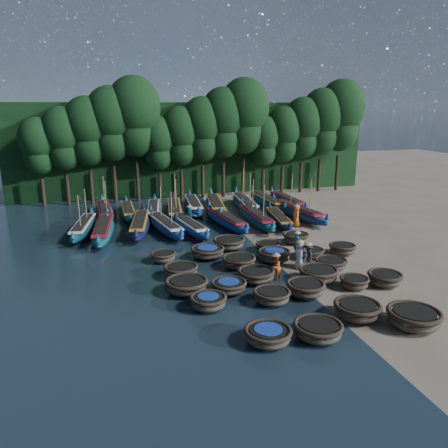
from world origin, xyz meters
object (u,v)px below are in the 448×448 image
object	(u,v)px
coracle_9	(385,278)
fisherman_0	(300,254)
long_boat_11	(154,210)
long_boat_15	(245,203)
long_boat_6	(256,218)
long_boat_16	(267,201)
coracle_21	(208,252)
coracle_2	(318,330)
coracle_10	(187,285)
coracle_24	(296,238)
fisherman_6	(296,216)
coracle_11	(229,286)
coracle_18	(310,253)
coracle_5	(208,301)
coracle_16	(239,261)
long_boat_8	(298,212)
coracle_6	(272,296)
long_boat_7	(279,219)
long_boat_2	(140,224)
coracle_1	(268,335)
coracle_19	(342,249)
fisherman_2	(276,266)
coracle_3	(357,310)
fisherman_3	(308,256)
long_boat_3	(165,225)
coracle_22	(229,243)
coracle_4	(414,317)
coracle_7	(306,288)
long_boat_10	(128,211)
fisherman_1	(297,241)
coracle_8	(354,282)
long_boat_12	(175,210)
coracle_17	(274,255)
long_boat_4	(189,226)
coracle_12	(256,275)
long_boat_17	(287,201)
fisherman_4	(306,254)
coracle_15	(181,270)
coracle_23	(268,246)

from	to	relation	value
coracle_9	fisherman_0	distance (m)	5.07
long_boat_11	long_boat_15	distance (m)	8.71
long_boat_6	long_boat_16	distance (m)	6.71
coracle_21	long_boat_16	size ratio (longest dim) A/B	0.31
coracle_2	coracle_10	distance (m)	7.63
coracle_24	fisherman_6	size ratio (longest dim) A/B	0.97
coracle_11	coracle_18	distance (m)	7.66
coracle_21	long_boat_16	xyz separation A→B (m)	(9.11, 13.00, 0.15)
coracle_5	coracle_16	distance (m)	5.93
long_boat_8	coracle_6	bearing A→B (deg)	-127.19
long_boat_7	long_boat_2	bearing A→B (deg)	-176.46
coracle_1	coracle_24	xyz separation A→B (m)	(6.91, 12.38, 0.04)
coracle_19	fisherman_2	xyz separation A→B (m)	(-5.96, -2.87, 0.42)
coracle_3	fisherman_3	xyz separation A→B (m)	(0.61, 6.45, 0.42)
coracle_1	coracle_9	bearing A→B (deg)	25.36
long_boat_3	fisherman_0	size ratio (longest dim) A/B	4.08
coracle_19	coracle_22	size ratio (longest dim) A/B	0.78
coracle_24	long_boat_6	size ratio (longest dim) A/B	0.23
long_boat_6	coracle_4	bearing A→B (deg)	-86.12
long_boat_8	long_boat_11	size ratio (longest dim) A/B	1.15
coracle_7	long_boat_10	size ratio (longest dim) A/B	0.29
coracle_3	fisherman_1	xyz separation A→B (m)	(1.14, 9.19, 0.45)
coracle_8	long_boat_12	distance (m)	19.86
coracle_17	coracle_21	size ratio (longest dim) A/B	0.95
coracle_17	coracle_19	distance (m)	4.92
coracle_9	coracle_22	bearing A→B (deg)	127.62
coracle_19	coracle_1	bearing A→B (deg)	-133.69
long_boat_4	long_boat_7	xyz separation A→B (m)	(7.70, 0.26, -0.03)
coracle_2	coracle_8	distance (m)	6.16
coracle_6	long_boat_7	xyz separation A→B (m)	(6.13, 13.99, 0.10)
coracle_3	coracle_10	bearing A→B (deg)	145.05
coracle_10	coracle_21	bearing A→B (deg)	65.12
fisherman_3	coracle_11	bearing A→B (deg)	-64.79
long_boat_10	coracle_16	bearing A→B (deg)	-68.88
coracle_12	long_boat_17	xyz separation A→B (m)	(9.37, 17.25, 0.13)
coracle_3	coracle_8	size ratio (longest dim) A/B	1.62
fisherman_1	fisherman_4	xyz separation A→B (m)	(-0.48, -2.36, -0.05)
coracle_3	coracle_19	distance (m)	9.28
coracle_15	long_boat_3	world-z (taller)	long_boat_3
long_boat_12	coracle_7	bearing A→B (deg)	-71.05
coracle_7	coracle_21	xyz separation A→B (m)	(-3.56, 7.12, -0.01)
long_boat_3	coracle_18	bearing A→B (deg)	-56.22
coracle_18	long_boat_11	bearing A→B (deg)	120.77
coracle_10	long_boat_17	world-z (taller)	long_boat_17
coracle_17	long_boat_2	xyz separation A→B (m)	(-7.63, 9.32, 0.13)
coracle_12	fisherman_6	size ratio (longest dim) A/B	1.06
coracle_4	coracle_19	bearing A→B (deg)	77.89
coracle_1	coracle_21	bearing A→B (deg)	89.81
coracle_9	coracle_23	distance (m)	8.32
coracle_22	coracle_23	bearing A→B (deg)	-26.32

